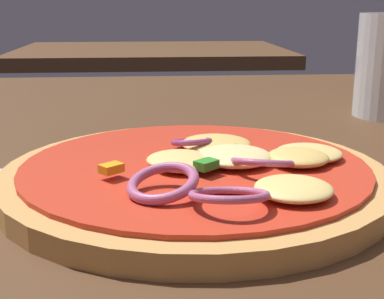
{
  "coord_description": "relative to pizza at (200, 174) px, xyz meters",
  "views": [
    {
      "loc": [
        0.01,
        -0.35,
        0.15
      ],
      "look_at": [
        0.03,
        -0.0,
        0.05
      ],
      "focal_mm": 50.68,
      "sensor_mm": 36.0,
      "label": 1
    }
  ],
  "objects": [
    {
      "name": "dining_table",
      "position": [
        -0.04,
        0.02,
        -0.02
      ],
      "size": [
        1.22,
        1.02,
        0.03
      ],
      "color": "#4C301C",
      "rests_on": "ground"
    },
    {
      "name": "pizza",
      "position": [
        0.0,
        0.0,
        0.0
      ],
      "size": [
        0.24,
        0.24,
        0.03
      ],
      "color": "tan",
      "rests_on": "dining_table"
    },
    {
      "name": "background_table",
      "position": [
        -0.02,
        1.06,
        -0.02
      ],
      "size": [
        0.67,
        0.46,
        0.03
      ],
      "color": "#4C301C",
      "rests_on": "ground"
    }
  ]
}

